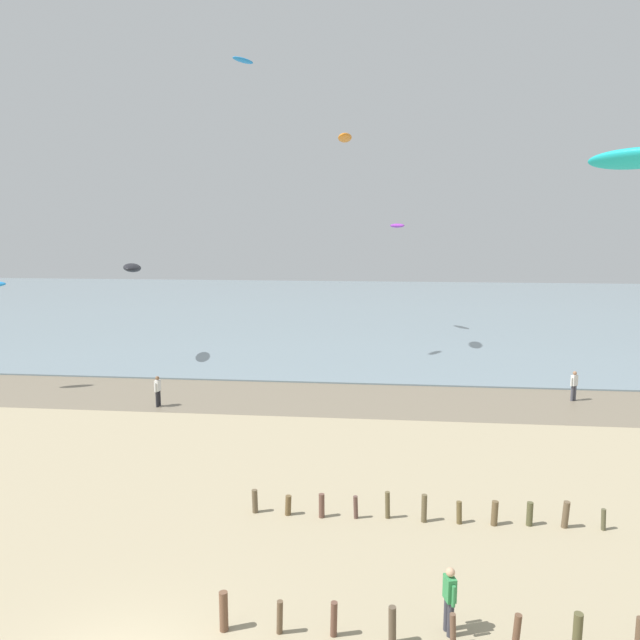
# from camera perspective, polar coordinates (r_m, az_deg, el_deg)

# --- Properties ---
(wet_sand_strip) EXTENTS (120.00, 6.69, 0.01)m
(wet_sand_strip) POSITION_cam_1_polar(r_m,az_deg,el_deg) (34.34, -3.95, -7.48)
(wet_sand_strip) COLOR #7A6D59
(wet_sand_strip) RESTS_ON ground
(sea) EXTENTS (160.00, 70.00, 0.10)m
(sea) POSITION_cam_1_polar(r_m,az_deg,el_deg) (71.68, 1.22, 1.22)
(sea) COLOR gray
(sea) RESTS_ON ground
(groyne_near) EXTENTS (18.22, 0.37, 1.02)m
(groyne_near) POSITION_cam_1_polar(r_m,az_deg,el_deg) (16.70, 26.89, -25.75)
(groyne_near) COLOR brown
(groyne_near) RESTS_ON ground
(groyne_mid) EXTENTS (11.68, 0.37, 0.96)m
(groyne_mid) POSITION_cam_1_polar(r_m,az_deg,el_deg) (20.93, 10.15, -17.57)
(groyne_mid) COLOR brown
(groyne_mid) RESTS_ON ground
(person_nearest_camera) EXTENTS (0.48, 0.39, 1.71)m
(person_nearest_camera) POSITION_cam_1_polar(r_m,az_deg,el_deg) (36.40, 23.33, -5.77)
(person_nearest_camera) COLOR #4C4C56
(person_nearest_camera) RESTS_ON ground
(person_by_waterline) EXTENTS (0.31, 0.55, 1.71)m
(person_by_waterline) POSITION_cam_1_polar(r_m,az_deg,el_deg) (15.93, 12.39, -24.78)
(person_by_waterline) COLOR #383842
(person_by_waterline) RESTS_ON ground
(person_left_flank) EXTENTS (0.27, 0.56, 1.71)m
(person_left_flank) POSITION_cam_1_polar(r_m,az_deg,el_deg) (33.57, -15.40, -6.56)
(person_left_flank) COLOR #232328
(person_left_flank) RESTS_ON ground
(kite_aloft_0) EXTENTS (1.49, 1.87, 0.33)m
(kite_aloft_0) POSITION_cam_1_polar(r_m,az_deg,el_deg) (43.02, -7.46, 23.62)
(kite_aloft_0) COLOR #2384D1
(kite_aloft_1) EXTENTS (2.07, 3.72, 0.79)m
(kite_aloft_1) POSITION_cam_1_polar(r_m,az_deg,el_deg) (44.27, -17.68, 4.84)
(kite_aloft_1) COLOR black
(kite_aloft_3) EXTENTS (1.75, 2.44, 0.39)m
(kite_aloft_3) POSITION_cam_1_polar(r_m,az_deg,el_deg) (55.30, 7.46, 9.03)
(kite_aloft_3) COLOR purple
(kite_aloft_4) EXTENTS (1.34, 3.05, 0.76)m
(kite_aloft_4) POSITION_cam_1_polar(r_m,az_deg,el_deg) (45.62, 2.43, 17.18)
(kite_aloft_4) COLOR orange
(kite_aloft_5) EXTENTS (3.28, 3.40, 0.98)m
(kite_aloft_5) POSITION_cam_1_polar(r_m,az_deg,el_deg) (24.09, 28.21, 13.59)
(kite_aloft_5) COLOR #19B2B7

